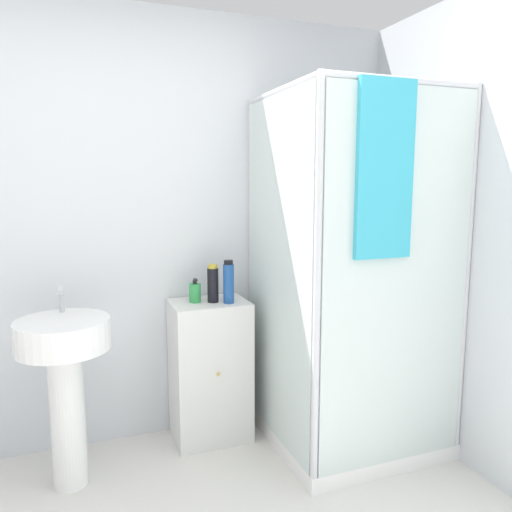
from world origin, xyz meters
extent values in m
cube|color=silver|center=(0.00, 1.70, 1.25)|extent=(6.40, 0.06, 2.50)
cube|color=white|center=(1.21, 1.21, 0.04)|extent=(0.92, 0.92, 0.09)
cylinder|color=silver|center=(1.65, 1.65, 1.01)|extent=(0.04, 0.04, 2.02)
cylinder|color=silver|center=(0.77, 1.65, 1.01)|extent=(0.04, 0.04, 2.02)
cylinder|color=silver|center=(1.65, 0.77, 1.01)|extent=(0.04, 0.04, 2.02)
cylinder|color=silver|center=(0.77, 0.77, 1.01)|extent=(0.04, 0.04, 2.02)
cylinder|color=silver|center=(1.21, 0.77, 2.00)|extent=(0.88, 0.04, 0.04)
cylinder|color=silver|center=(1.21, 1.65, 2.00)|extent=(0.88, 0.04, 0.04)
cylinder|color=silver|center=(0.77, 1.21, 2.00)|extent=(0.04, 0.88, 0.04)
cylinder|color=silver|center=(1.65, 1.21, 2.00)|extent=(0.04, 0.88, 0.04)
cube|color=silver|center=(1.21, 0.76, 1.04)|extent=(0.84, 0.01, 1.89)
cube|color=silver|center=(0.76, 1.21, 1.04)|extent=(0.01, 0.84, 1.89)
cylinder|color=#B7BABF|center=(1.44, 1.59, 0.85)|extent=(0.02, 0.02, 1.51)
cylinder|color=#B7BABF|center=(1.44, 1.54, 1.62)|extent=(0.07, 0.07, 0.04)
cube|color=#38ADC6|center=(1.10, 0.74, 1.59)|extent=(0.30, 0.03, 0.83)
cube|color=silver|center=(0.45, 1.50, 0.42)|extent=(0.44, 0.33, 0.84)
sphere|color=gold|center=(0.45, 1.32, 0.46)|extent=(0.02, 0.02, 0.02)
cylinder|color=white|center=(-0.35, 1.29, 0.36)|extent=(0.17, 0.17, 0.72)
cylinder|color=white|center=(-0.35, 1.29, 0.79)|extent=(0.45, 0.45, 0.15)
cylinder|color=#B7BABF|center=(-0.35, 1.44, 0.93)|extent=(0.02, 0.02, 0.13)
cube|color=#B7BABF|center=(-0.35, 1.41, 0.99)|extent=(0.02, 0.07, 0.02)
cylinder|color=green|center=(0.37, 1.51, 0.89)|extent=(0.07, 0.07, 0.11)
cylinder|color=black|center=(0.37, 1.51, 0.96)|extent=(0.02, 0.02, 0.02)
cube|color=black|center=(0.37, 1.50, 0.98)|extent=(0.02, 0.04, 0.01)
cylinder|color=black|center=(0.47, 1.48, 0.94)|extent=(0.06, 0.06, 0.20)
cylinder|color=gold|center=(0.47, 1.48, 1.05)|extent=(0.05, 0.05, 0.02)
cylinder|color=#1E4C93|center=(0.55, 1.43, 0.95)|extent=(0.06, 0.06, 0.23)
cylinder|color=black|center=(0.55, 1.43, 1.08)|extent=(0.05, 0.05, 0.02)
camera|label=1|loc=(-0.30, -1.24, 1.54)|focal=35.00mm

